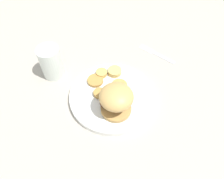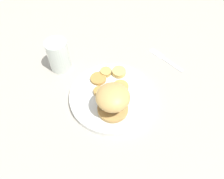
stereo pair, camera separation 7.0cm
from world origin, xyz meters
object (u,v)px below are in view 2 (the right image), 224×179
Objects in this scene: fork at (166,59)px; sandwich at (112,100)px; dinner_plate at (112,96)px; drinking_glass at (58,56)px.

sandwich is at bearing 125.80° from fork.
drinking_glass reaches higher than dinner_plate.
dinner_plate is at bearing -12.25° from sandwich.
fork is (0.19, -0.26, -0.07)m from sandwich.
dinner_plate is 2.37× the size of drinking_glass.
dinner_plate reaches higher than fork.
fork is 1.24× the size of drinking_glass.
sandwich and drinking_glass have the same top height.
drinking_glass is (0.06, 0.40, 0.06)m from fork.
sandwich is at bearing 167.75° from dinner_plate.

